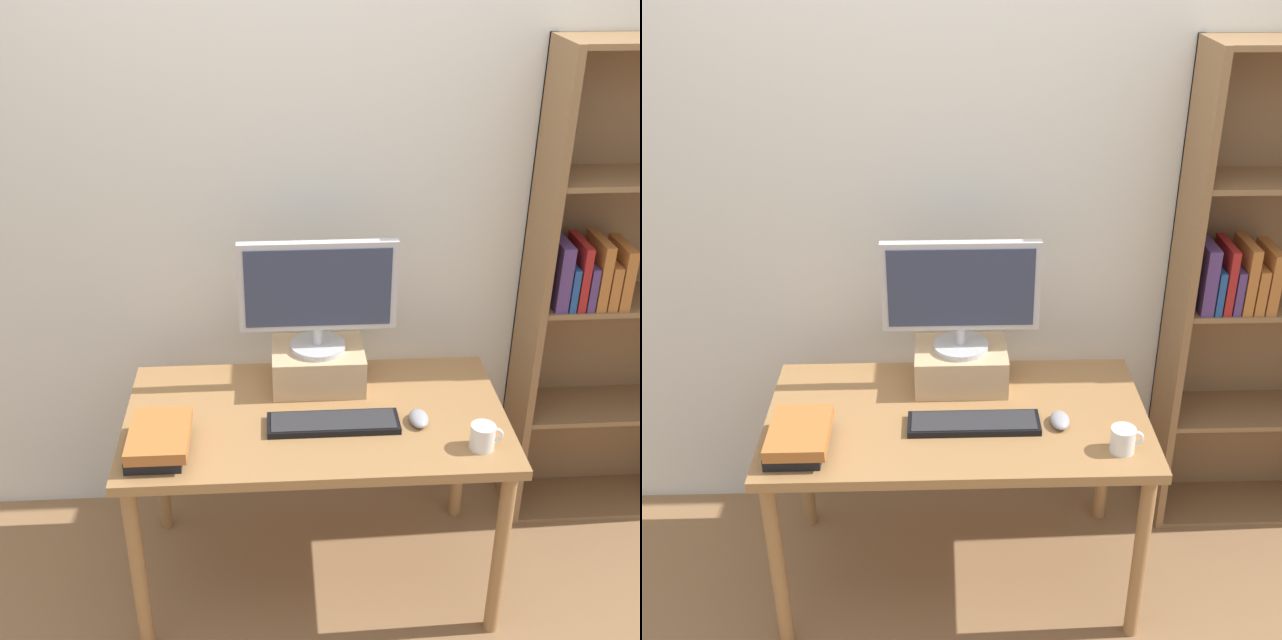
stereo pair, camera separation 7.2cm
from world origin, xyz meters
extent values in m
plane|color=olive|center=(0.00, 0.00, 0.00)|extent=(12.00, 12.00, 0.00)
cube|color=silver|center=(0.00, 0.53, 1.30)|extent=(7.00, 0.08, 2.60)
cube|color=#9E7042|center=(0.00, 0.00, 0.71)|extent=(1.30, 0.70, 0.04)
cylinder|color=#9E7042|center=(-0.60, -0.30, 0.35)|extent=(0.05, 0.05, 0.69)
cylinder|color=#9E7042|center=(0.60, -0.30, 0.35)|extent=(0.05, 0.05, 0.69)
cylinder|color=#9E7042|center=(-0.60, 0.30, 0.35)|extent=(0.05, 0.05, 0.69)
cylinder|color=#9E7042|center=(0.60, 0.30, 0.35)|extent=(0.05, 0.05, 0.69)
cube|color=olive|center=(0.83, 0.35, 0.95)|extent=(0.03, 0.28, 1.89)
cube|color=olive|center=(1.23, 0.48, 0.95)|extent=(0.84, 0.01, 1.89)
cube|color=olive|center=(1.23, 0.35, 0.01)|extent=(0.78, 0.27, 0.02)
cube|color=olive|center=(1.23, 0.35, 0.48)|extent=(0.78, 0.27, 0.02)
cube|color=#4C336B|center=(0.89, 0.32, 1.09)|extent=(0.05, 0.20, 0.25)
cube|color=navy|center=(0.94, 0.32, 1.05)|extent=(0.02, 0.20, 0.17)
cube|color=maroon|center=(0.97, 0.32, 1.09)|extent=(0.03, 0.20, 0.24)
cube|color=#4C336B|center=(1.00, 0.32, 1.05)|extent=(0.03, 0.20, 0.17)
cube|color=#AD662D|center=(1.04, 0.32, 1.09)|extent=(0.04, 0.20, 0.25)
cube|color=#AD662D|center=(1.08, 0.32, 1.05)|extent=(0.04, 0.20, 0.17)
cube|color=#AD662D|center=(1.12, 0.32, 1.08)|extent=(0.04, 0.20, 0.23)
cube|color=tan|center=(0.02, 0.20, 0.80)|extent=(0.33, 0.24, 0.14)
cylinder|color=#B7B7BA|center=(0.02, 0.20, 0.88)|extent=(0.20, 0.20, 0.02)
cylinder|color=#B7B7BA|center=(0.02, 0.20, 0.92)|extent=(0.03, 0.03, 0.06)
cube|color=#B7B7BA|center=(0.02, 0.20, 1.11)|extent=(0.54, 0.04, 0.32)
cube|color=#2D3851|center=(0.02, 0.18, 1.11)|extent=(0.50, 0.00, 0.28)
cube|color=black|center=(0.05, -0.07, 0.74)|extent=(0.44, 0.13, 0.02)
cube|color=#28282B|center=(0.05, -0.07, 0.75)|extent=(0.41, 0.11, 0.00)
ellipsoid|color=#99999E|center=(0.34, -0.07, 0.74)|extent=(0.06, 0.10, 0.04)
cube|color=black|center=(-0.52, -0.17, 0.75)|extent=(0.18, 0.25, 0.04)
cube|color=#AD662D|center=(-0.50, -0.18, 0.79)|extent=(0.19, 0.26, 0.04)
cylinder|color=white|center=(0.52, -0.22, 0.77)|extent=(0.08, 0.08, 0.08)
torus|color=white|center=(0.56, -0.22, 0.77)|extent=(0.06, 0.01, 0.06)
camera|label=1|loc=(-0.13, -2.27, 2.27)|focal=45.00mm
camera|label=2|loc=(-0.06, -2.27, 2.27)|focal=45.00mm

